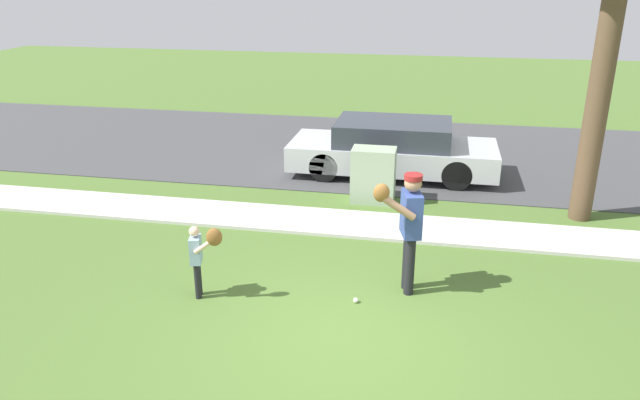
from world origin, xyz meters
TOP-DOWN VIEW (x-y plane):
  - ground_plane at (0.00, 3.50)m, footprint 48.00×48.00m
  - sidewalk_strip at (0.00, 3.60)m, footprint 36.00×1.20m
  - road_surface at (0.00, 8.60)m, footprint 36.00×6.80m
  - person_adult at (0.70, 1.34)m, footprint 0.69×0.78m
  - person_child at (-2.11, 0.60)m, footprint 0.55×0.38m
  - baseball at (0.05, 0.87)m, footprint 0.07×0.07m
  - utility_cabinet at (-0.17, 4.91)m, footprint 0.86×0.55m
  - parked_sedan_silver at (0.06, 6.70)m, footprint 4.60×1.80m

SIDE VIEW (x-z plane):
  - ground_plane at x=0.00m, z-range 0.00..0.00m
  - road_surface at x=0.00m, z-range 0.00..0.02m
  - sidewalk_strip at x=0.00m, z-range 0.00..0.06m
  - baseball at x=0.05m, z-range 0.00..0.07m
  - utility_cabinet at x=-0.17m, z-range 0.00..1.10m
  - parked_sedan_silver at x=0.06m, z-range 0.01..1.23m
  - person_child at x=-2.11m, z-range 0.16..1.28m
  - person_adult at x=0.70m, z-range 0.22..2.01m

